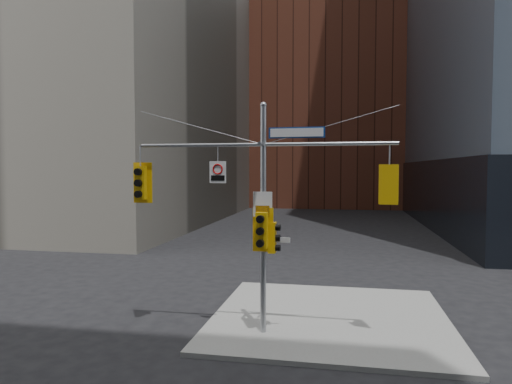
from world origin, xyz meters
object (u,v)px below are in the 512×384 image
at_px(traffic_light_pole_front, 262,230).
at_px(regulatory_sign_arm, 218,171).
at_px(signal_assembly, 263,196).
at_px(traffic_light_east_arm, 389,184).
at_px(traffic_light_west_arm, 141,183).
at_px(traffic_light_pole_side, 273,238).
at_px(street_sign_blade, 297,133).

bearing_deg(traffic_light_pole_front, regulatory_sign_arm, 173.13).
bearing_deg(signal_assembly, regulatory_sign_arm, -179.20).
bearing_deg(traffic_light_east_arm, traffic_light_west_arm, 11.17).
height_order(traffic_light_west_arm, traffic_light_pole_side, traffic_light_west_arm).
relative_size(signal_assembly, traffic_light_pole_side, 8.44).
xyz_separation_m(traffic_light_west_arm, traffic_light_east_arm, (7.79, -0.01, 0.00)).
height_order(traffic_light_east_arm, traffic_light_pole_front, traffic_light_east_arm).
xyz_separation_m(signal_assembly, traffic_light_pole_side, (0.32, 0.01, -1.29)).
bearing_deg(traffic_light_pole_front, signal_assembly, 92.86).
xyz_separation_m(traffic_light_west_arm, regulatory_sign_arm, (2.61, -0.03, 0.37)).
xyz_separation_m(traffic_light_west_arm, traffic_light_pole_front, (4.05, -0.28, -1.41)).
distance_m(traffic_light_west_arm, traffic_light_pole_front, 4.30).
bearing_deg(street_sign_blade, traffic_light_pole_front, -162.49).
xyz_separation_m(traffic_light_pole_front, street_sign_blade, (1.02, 0.27, 2.96)).
bearing_deg(traffic_light_pole_front, traffic_light_west_arm, 178.84).
distance_m(traffic_light_west_arm, street_sign_blade, 5.30).
bearing_deg(traffic_light_east_arm, regulatory_sign_arm, 11.49).
distance_m(signal_assembly, street_sign_blade, 2.19).
xyz_separation_m(traffic_light_pole_side, regulatory_sign_arm, (-1.77, -0.03, 2.04)).
height_order(traffic_light_east_arm, street_sign_blade, street_sign_blade).
xyz_separation_m(traffic_light_pole_side, street_sign_blade, (0.70, -0.00, 3.22)).
relative_size(street_sign_blade, regulatory_sign_arm, 2.50).
bearing_deg(regulatory_sign_arm, signal_assembly, 7.24).
height_order(traffic_light_east_arm, traffic_light_pole_side, traffic_light_east_arm).
relative_size(traffic_light_west_arm, traffic_light_pole_side, 1.41).
height_order(signal_assembly, traffic_light_pole_front, signal_assembly).
height_order(traffic_light_west_arm, regulatory_sign_arm, regulatory_sign_arm).
xyz_separation_m(signal_assembly, regulatory_sign_arm, (-1.45, -0.02, 0.75)).
height_order(street_sign_blade, regulatory_sign_arm, street_sign_blade).
bearing_deg(traffic_light_west_arm, traffic_light_east_arm, -2.06).
distance_m(traffic_light_west_arm, traffic_light_pole_side, 4.68).
bearing_deg(street_sign_blade, traffic_light_west_arm, -177.41).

